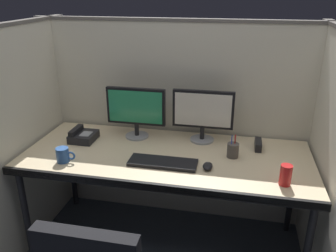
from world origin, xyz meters
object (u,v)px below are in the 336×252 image
Objects in this scene: monitor_left at (136,109)px; computer_mouse at (208,166)px; monitor_right at (203,112)px; coffee_mug at (63,155)px; red_stapler at (258,145)px; pen_cup at (233,150)px; soda_can at (286,175)px; desk_phone at (83,136)px; desk at (166,161)px; keyboard_main at (163,163)px.

monitor_left is 4.48× the size of computer_mouse.
monitor_right is 0.98m from coffee_mug.
monitor_left is at bearing 178.71° from red_stapler.
pen_cup is at bearing 15.30° from coffee_mug.
monitor_left is 0.89m from red_stapler.
soda_can is at bearing -0.05° from coffee_mug.
pen_cup reaches higher than desk_phone.
desk is 12.67× the size of red_stapler.
coffee_mug is at bearing -174.03° from computer_mouse.
desk_phone is at bearing 93.72° from coffee_mug.
keyboard_main is 0.47m from pen_cup.
keyboard_main is at bearing -148.73° from red_stapler.
coffee_mug is at bearing 179.95° from soda_can.
red_stapler is at bearing 106.09° from soda_can.
desk is at bearing 154.74° from computer_mouse.
pen_cup is 1.07m from desk_phone.
monitor_right is 2.74× the size of pen_cup.
soda_can is at bearing -7.64° from keyboard_main.
red_stapler is 0.48m from soda_can.
monitor_right is 1.00× the size of keyboard_main.
soda_can is (0.73, -0.23, 0.11)m from desk.
monitor_right is 0.46m from computer_mouse.
keyboard_main is 0.73m from soda_can.
keyboard_main is 3.52× the size of soda_can.
monitor_right reaches higher than desk_phone.
desk_phone is at bearing 159.64° from keyboard_main.
monitor_left reaches higher than pen_cup.
monitor_left is at bearing 146.02° from computer_mouse.
computer_mouse is at bearing 5.97° from coffee_mug.
monitor_left is at bearing 126.68° from keyboard_main.
red_stapler reaches higher than computer_mouse.
red_stapler is (0.39, -0.05, -0.19)m from monitor_right.
computer_mouse is at bearing 167.75° from soda_can.
monitor_left is 2.87× the size of red_stapler.
monitor_right is 3.52× the size of soda_can.
monitor_right reaches higher than pen_cup.
monitor_left and monitor_right have the same top height.
desk_phone is at bearing 177.40° from pen_cup.
coffee_mug reaches higher than keyboard_main.
soda_can is (0.53, -0.51, -0.15)m from monitor_right.
soda_can is at bearing -73.91° from red_stapler.
desk is at bearing -159.56° from red_stapler.
desk_phone is (-1.24, -0.12, 0.01)m from red_stapler.
monitor_right is at bearing 11.40° from desk_phone.
computer_mouse is at bearing -130.73° from red_stapler.
desk_phone is at bearing 165.44° from computer_mouse.
computer_mouse is (0.28, -0.00, 0.01)m from keyboard_main.
coffee_mug is at bearing -171.29° from keyboard_main.
monitor_right is 0.50m from keyboard_main.
monitor_left reaches higher than coffee_mug.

